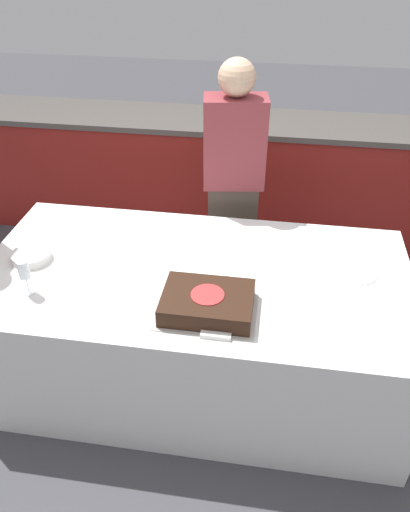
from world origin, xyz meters
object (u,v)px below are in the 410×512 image
wine_glass (24,271)px  person_cutting_cake (233,186)px  cake (207,303)px  plate_stack (31,256)px

wine_glass → person_cutting_cake: (0.84, 1.04, -0.03)m
wine_glass → cake: bearing=0.0°
person_cutting_cake → cake: bearing=82.0°
plate_stack → person_cutting_cake: bearing=39.9°
wine_glass → person_cutting_cake: 1.34m
wine_glass → person_cutting_cake: size_ratio=0.11×
person_cutting_cake → wine_glass: bearing=43.0°
plate_stack → wine_glass: (0.10, -0.25, 0.10)m
cake → person_cutting_cake: (-0.00, 1.04, 0.05)m
cake → plate_stack: cake is taller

